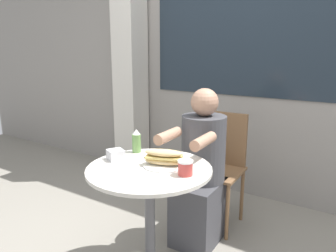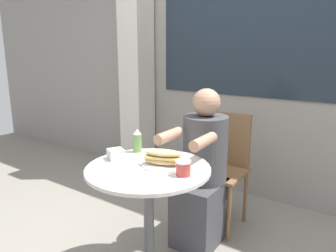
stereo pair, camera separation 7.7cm
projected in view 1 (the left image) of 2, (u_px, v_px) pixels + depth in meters
The scene contains 9 objects.
storefront_wall at pixel (247, 43), 2.89m from camera, with size 8.00×0.09×2.80m.
lattice_pillar at pixel (130, 64), 3.40m from camera, with size 0.27×0.27×2.40m.
cafe_table at pixel (150, 198), 1.88m from camera, with size 0.71×0.71×0.71m.
diner_chair at pixel (221, 158), 2.56m from camera, with size 0.40×0.40×0.87m.
seated_diner at pixel (201, 177), 2.28m from camera, with size 0.33×0.56×1.10m.
sandwich_on_plate at pixel (164, 159), 1.85m from camera, with size 0.24×0.24×0.10m.
drink_cup at pixel (185, 168), 1.72m from camera, with size 0.08×0.08×0.08m.
napkin_box at pixel (116, 155), 1.96m from camera, with size 0.12×0.12×0.06m.
condiment_bottle at pixel (136, 141), 2.09m from camera, with size 0.06×0.06×0.15m.
Camera 1 is at (1.03, -1.40, 1.36)m, focal length 35.00 mm.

